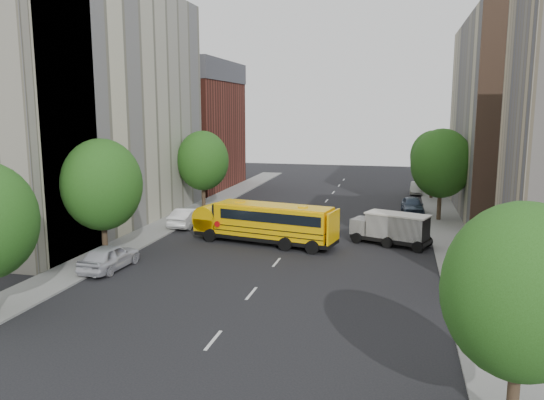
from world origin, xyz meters
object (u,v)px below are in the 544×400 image
at_px(street_tree_4, 441,163).
at_px(parked_car_5, 417,188).
at_px(street_tree_2, 203,161).
at_px(safari_truck, 391,228).
at_px(parked_car_0, 109,257).
at_px(street_tree_5, 433,156).
at_px(school_bus, 263,221).
at_px(street_tree_3, 522,292).
at_px(parked_car_4, 412,205).
at_px(parked_car_1, 189,217).
at_px(street_tree_1, 102,185).

bearing_deg(street_tree_4, parked_car_5, 95.27).
height_order(street_tree_2, parked_car_5, street_tree_2).
bearing_deg(street_tree_2, safari_truck, -28.26).
bearing_deg(safari_truck, parked_car_0, -127.19).
bearing_deg(street_tree_5, parked_car_0, -122.87).
height_order(street_tree_2, school_bus, street_tree_2).
bearing_deg(street_tree_3, parked_car_4, 93.62).
distance_m(street_tree_3, parked_car_5, 47.35).
relative_size(street_tree_2, parked_car_5, 1.85).
relative_size(school_bus, parked_car_1, 2.27).
distance_m(parked_car_1, parked_car_4, 20.95).
relative_size(street_tree_4, parked_car_5, 1.94).
distance_m(parked_car_1, parked_car_5, 29.51).
bearing_deg(street_tree_4, parked_car_0, -136.02).
distance_m(street_tree_5, safari_truck, 22.33).
bearing_deg(street_tree_5, street_tree_2, -151.39).
xyz_separation_m(street_tree_4, parked_car_0, (-20.60, -19.88, -4.27)).
height_order(street_tree_3, parked_car_5, street_tree_3).
xyz_separation_m(street_tree_1, street_tree_5, (22.00, 30.00, -0.25)).
relative_size(parked_car_1, parked_car_5, 1.16).
distance_m(street_tree_3, school_bus, 24.51).
bearing_deg(parked_car_5, street_tree_2, -139.01).
distance_m(street_tree_2, parked_car_0, 20.33).
height_order(safari_truck, parked_car_5, safari_truck).
distance_m(street_tree_1, parked_car_5, 39.28).
relative_size(street_tree_1, parked_car_5, 1.90).
xyz_separation_m(street_tree_1, parked_car_0, (1.40, -1.88, -4.15)).
xyz_separation_m(street_tree_4, parked_car_1, (-20.60, -7.23, -4.28)).
bearing_deg(parked_car_1, parked_car_0, 93.33).
distance_m(street_tree_4, parked_car_1, 22.25).
height_order(street_tree_1, safari_truck, street_tree_1).
distance_m(safari_truck, parked_car_4, 12.62).
height_order(street_tree_1, school_bus, street_tree_1).
bearing_deg(parked_car_1, parked_car_4, -148.09).
height_order(street_tree_4, school_bus, street_tree_4).
height_order(street_tree_5, school_bus, street_tree_5).
bearing_deg(parked_car_0, school_bus, -129.30).
xyz_separation_m(street_tree_3, parked_car_5, (-1.40, 47.18, -3.77)).
distance_m(school_bus, safari_truck, 9.27).
xyz_separation_m(street_tree_5, parked_car_5, (-1.40, 3.18, -4.02)).
relative_size(street_tree_1, parked_car_1, 1.64).
xyz_separation_m(street_tree_3, parked_car_0, (-20.60, 12.12, -3.65)).
distance_m(parked_car_4, parked_car_5, 12.41).
relative_size(street_tree_2, street_tree_5, 1.03).
bearing_deg(street_tree_3, parked_car_5, 91.70).
bearing_deg(street_tree_5, parked_car_1, -136.97).
relative_size(street_tree_1, school_bus, 0.72).
xyz_separation_m(street_tree_3, parked_car_1, (-20.60, 24.77, -3.66)).
xyz_separation_m(parked_car_0, parked_car_5, (19.20, 35.05, -0.12)).
height_order(street_tree_3, parked_car_0, street_tree_3).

